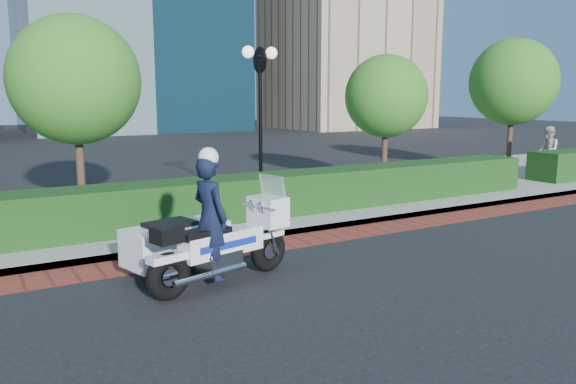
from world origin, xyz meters
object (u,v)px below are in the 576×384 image
tree_b (75,80)px  tree_c (386,96)px  tree_d (513,82)px  lamppost (260,100)px  police_motorcycle (201,235)px  pedestrian (548,151)px

tree_b → tree_c: size_ratio=1.14×
tree_d → tree_b: bearing=180.0°
tree_b → lamppost: bearing=-16.1°
tree_b → tree_d: size_ratio=0.95×
lamppost → police_motorcycle: (-3.81, -5.11, -2.18)m
lamppost → pedestrian: 11.78m
police_motorcycle → tree_d: bearing=7.8°
tree_c → pedestrian: tree_c is taller
pedestrian → police_motorcycle: bearing=-28.4°
lamppost → tree_c: 5.65m
tree_c → lamppost: bearing=-166.7°
lamppost → police_motorcycle: bearing=-126.8°
tree_c → pedestrian: size_ratio=2.36×
tree_b → tree_c: 10.01m
lamppost → tree_d: (12.00, 1.30, 0.65)m
tree_b → police_motorcycle: 6.97m
tree_b → pedestrian: 16.41m
lamppost → pedestrian: lamppost is taller
lamppost → police_motorcycle: size_ratio=1.51×
tree_c → pedestrian: bearing=-18.1°
lamppost → police_motorcycle: lamppost is taller
lamppost → tree_d: size_ratio=0.82×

